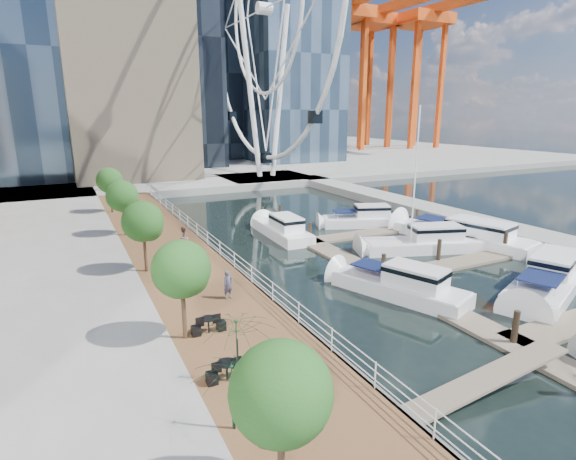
% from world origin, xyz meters
% --- Properties ---
extents(ground, '(520.00, 520.00, 0.00)m').
position_xyz_m(ground, '(0.00, 0.00, 0.00)').
color(ground, black).
rests_on(ground, ground).
extents(boardwalk, '(6.00, 60.00, 1.00)m').
position_xyz_m(boardwalk, '(-9.00, 15.00, 0.50)').
color(boardwalk, brown).
rests_on(boardwalk, ground).
extents(seawall, '(0.25, 60.00, 1.00)m').
position_xyz_m(seawall, '(-6.00, 15.00, 0.50)').
color(seawall, '#595954').
rests_on(seawall, ground).
extents(land_far, '(200.00, 114.00, 1.00)m').
position_xyz_m(land_far, '(0.00, 102.00, 0.50)').
color(land_far, gray).
rests_on(land_far, ground).
extents(breakwater, '(4.00, 60.00, 1.00)m').
position_xyz_m(breakwater, '(20.00, 20.00, 0.50)').
color(breakwater, gray).
rests_on(breakwater, ground).
extents(pier, '(14.00, 12.00, 1.00)m').
position_xyz_m(pier, '(14.00, 52.00, 0.50)').
color(pier, gray).
rests_on(pier, ground).
extents(railing, '(0.10, 60.00, 1.05)m').
position_xyz_m(railing, '(-6.10, 15.00, 1.52)').
color(railing, white).
rests_on(railing, boardwalk).
extents(floating_docks, '(16.00, 34.00, 2.60)m').
position_xyz_m(floating_docks, '(7.97, 9.98, 0.49)').
color(floating_docks, '#6D6051').
rests_on(floating_docks, ground).
extents(ferris_wheel, '(5.80, 45.60, 47.80)m').
position_xyz_m(ferris_wheel, '(14.00, 52.00, 25.92)').
color(ferris_wheel, white).
rests_on(ferris_wheel, ground).
extents(port_cranes, '(40.00, 52.00, 38.00)m').
position_xyz_m(port_cranes, '(67.67, 95.67, 20.00)').
color(port_cranes, '#D84C14').
rests_on(port_cranes, ground).
extents(street_trees, '(2.60, 42.60, 4.60)m').
position_xyz_m(street_trees, '(-11.40, 14.00, 4.29)').
color(street_trees, '#3F2B1C').
rests_on(street_trees, ground).
extents(cafe_tables, '(2.50, 13.70, 0.74)m').
position_xyz_m(cafe_tables, '(-10.40, -2.00, 1.37)').
color(cafe_tables, black).
rests_on(cafe_tables, ground).
extents(yacht_foreground, '(11.62, 7.05, 2.15)m').
position_xyz_m(yacht_foreground, '(11.15, 1.75, 0.00)').
color(yacht_foreground, white).
rests_on(yacht_foreground, ground).
extents(pedestrian_near, '(0.65, 0.50, 1.60)m').
position_xyz_m(pedestrian_near, '(-8.15, 7.40, 1.80)').
color(pedestrian_near, '#4D4D67').
rests_on(pedestrian_near, boardwalk).
extents(pedestrian_mid, '(1.08, 1.10, 1.78)m').
position_xyz_m(pedestrian_mid, '(-8.03, 17.72, 1.89)').
color(pedestrian_mid, '#816059').
rests_on(pedestrian_mid, boardwalk).
extents(pedestrian_far, '(1.19, 0.81, 1.88)m').
position_xyz_m(pedestrian_far, '(-9.21, 32.30, 1.94)').
color(pedestrian_far, '#383B46').
rests_on(pedestrian_far, boardwalk).
extents(moored_yachts, '(19.30, 33.72, 11.50)m').
position_xyz_m(moored_yachts, '(9.38, 11.64, 0.00)').
color(moored_yachts, white).
rests_on(moored_yachts, ground).
extents(cafe_seating, '(4.55, 12.58, 2.66)m').
position_xyz_m(cafe_seating, '(-10.60, -4.10, 2.26)').
color(cafe_seating, '#103B21').
rests_on(cafe_seating, ground).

